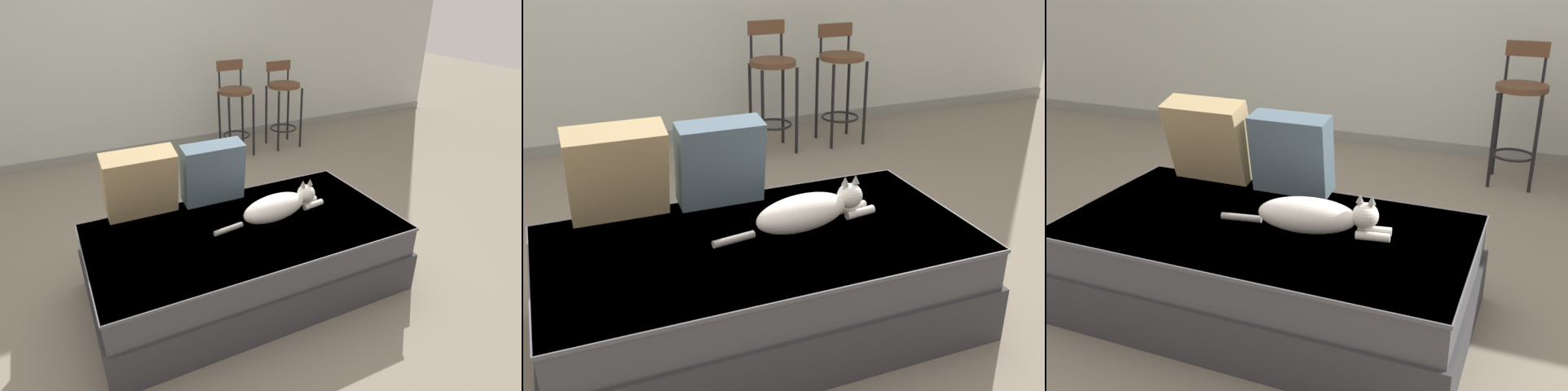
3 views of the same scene
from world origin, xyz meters
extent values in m
plane|color=slate|center=(0.00, 0.00, 0.00)|extent=(16.00, 16.00, 0.00)
cube|color=gray|center=(0.00, 2.20, 0.04)|extent=(8.00, 0.02, 0.09)
cube|color=#353539|center=(0.00, -0.40, 0.12)|extent=(1.79, 0.97, 0.25)
cube|color=#47474C|center=(0.00, -0.40, 0.34)|extent=(1.75, 0.93, 0.18)
cube|color=#525257|center=(0.00, -0.40, 0.42)|extent=(1.76, 0.94, 0.02)
cube|color=tan|center=(-0.49, -0.02, 0.64)|extent=(0.41, 0.25, 0.43)
cube|color=#4C6070|center=(-0.04, -0.02, 0.62)|extent=(0.38, 0.19, 0.40)
ellipsoid|color=white|center=(0.19, -0.40, 0.50)|extent=(0.44, 0.23, 0.15)
sphere|color=white|center=(0.43, -0.36, 0.52)|extent=(0.11, 0.11, 0.11)
cone|color=gray|center=(0.40, -0.36, 0.60)|extent=(0.03, 0.03, 0.04)
cone|color=gray|center=(0.45, -0.36, 0.60)|extent=(0.03, 0.03, 0.04)
cylinder|color=white|center=(0.47, -0.39, 0.45)|extent=(0.14, 0.06, 0.04)
cylinder|color=white|center=(0.46, -0.33, 0.45)|extent=(0.14, 0.06, 0.04)
cylinder|color=gray|center=(-0.11, -0.41, 0.45)|extent=(0.18, 0.06, 0.03)
cylinder|color=black|center=(0.75, 1.55, 0.33)|extent=(0.02, 0.02, 0.65)
cylinder|color=black|center=(1.02, 1.55, 0.33)|extent=(0.02, 0.02, 0.65)
cylinder|color=black|center=(0.75, 1.82, 0.33)|extent=(0.02, 0.02, 0.65)
cylinder|color=black|center=(1.02, 1.82, 0.33)|extent=(0.02, 0.02, 0.65)
torus|color=black|center=(0.88, 1.69, 0.21)|extent=(0.29, 0.29, 0.02)
cylinder|color=brown|center=(0.88, 1.69, 0.67)|extent=(0.34, 0.34, 0.04)
cylinder|color=black|center=(0.76, 1.82, 0.78)|extent=(0.02, 0.02, 0.25)
cylinder|color=black|center=(1.00, 1.82, 0.78)|extent=(0.02, 0.02, 0.25)
cube|color=brown|center=(0.88, 1.82, 0.91)|extent=(0.28, 0.03, 0.10)
cylinder|color=black|center=(1.31, 1.55, 0.33)|extent=(0.02, 0.02, 0.65)
cylinder|color=black|center=(1.59, 1.55, 0.33)|extent=(0.02, 0.02, 0.65)
cylinder|color=black|center=(1.31, 1.83, 0.33)|extent=(0.02, 0.02, 0.65)
cylinder|color=black|center=(1.59, 1.83, 0.33)|extent=(0.02, 0.02, 0.65)
torus|color=black|center=(1.45, 1.69, 0.20)|extent=(0.30, 0.30, 0.02)
cylinder|color=brown|center=(1.45, 1.69, 0.67)|extent=(0.34, 0.34, 0.04)
cylinder|color=black|center=(1.33, 1.82, 0.76)|extent=(0.02, 0.02, 0.20)
cylinder|color=black|center=(1.57, 1.82, 0.76)|extent=(0.02, 0.02, 0.20)
cube|color=brown|center=(1.45, 1.82, 0.86)|extent=(0.28, 0.03, 0.10)
camera|label=1|loc=(-0.91, -2.36, 1.71)|focal=30.00mm
camera|label=2|loc=(-0.74, -2.47, 1.58)|focal=42.00mm
camera|label=3|loc=(1.05, -2.55, 1.53)|focal=42.00mm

